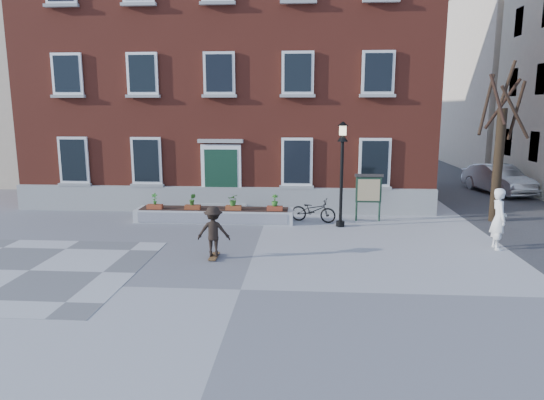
# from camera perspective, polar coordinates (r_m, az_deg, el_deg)

# --- Properties ---
(ground) EXTENTS (100.00, 100.00, 0.00)m
(ground) POSITION_cam_1_polar(r_m,az_deg,el_deg) (12.17, -3.72, -10.48)
(ground) COLOR #949396
(ground) RESTS_ON ground
(checker_patch) EXTENTS (6.00, 6.00, 0.01)m
(checker_patch) POSITION_cam_1_polar(r_m,az_deg,el_deg) (15.04, -26.66, -7.43)
(checker_patch) COLOR #5B5B5E
(checker_patch) RESTS_ON ground
(distant_building) EXTENTS (10.00, 12.00, 13.00)m
(distant_building) POSITION_cam_1_polar(r_m,az_deg,el_deg) (36.91, -28.79, 12.73)
(distant_building) COLOR beige
(distant_building) RESTS_ON ground
(bicycle) EXTENTS (1.88, 1.04, 0.94)m
(bicycle) POSITION_cam_1_polar(r_m,az_deg,el_deg) (19.03, 4.88, -1.21)
(bicycle) COLOR black
(bicycle) RESTS_ON ground
(parked_car) EXTENTS (2.58, 4.80, 1.50)m
(parked_car) POSITION_cam_1_polar(r_m,az_deg,el_deg) (27.96, 25.06, 2.25)
(parked_car) COLOR #AFB1B3
(parked_car) RESTS_ON ground
(bystander) EXTENTS (0.49, 0.73, 1.95)m
(bystander) POSITION_cam_1_polar(r_m,az_deg,el_deg) (16.84, 25.12, -2.02)
(bystander) COLOR white
(bystander) RESTS_ON ground
(brick_building) EXTENTS (18.40, 10.85, 12.60)m
(brick_building) POSITION_cam_1_polar(r_m,az_deg,el_deg) (25.53, -4.19, 15.01)
(brick_building) COLOR maroon
(brick_building) RESTS_ON ground
(planter_assembly) EXTENTS (6.20, 1.12, 1.15)m
(planter_assembly) POSITION_cam_1_polar(r_m,az_deg,el_deg) (19.19, -6.77, -1.64)
(planter_assembly) COLOR silver
(planter_assembly) RESTS_ON ground
(bare_tree) EXTENTS (1.83, 1.83, 6.16)m
(bare_tree) POSITION_cam_1_polar(r_m,az_deg,el_deg) (20.70, 25.17, 5.28)
(bare_tree) COLOR black
(bare_tree) RESTS_ON ground
(lamp_post) EXTENTS (0.40, 0.40, 3.93)m
(lamp_post) POSITION_cam_1_polar(r_m,az_deg,el_deg) (18.10, 8.24, 4.74)
(lamp_post) COLOR black
(lamp_post) RESTS_ON ground
(notice_board) EXTENTS (1.10, 0.16, 1.87)m
(notice_board) POSITION_cam_1_polar(r_m,az_deg,el_deg) (19.35, 11.30, 1.22)
(notice_board) COLOR #18301F
(notice_board) RESTS_ON ground
(skateboarder) EXTENTS (0.98, 0.78, 1.58)m
(skateboarder) POSITION_cam_1_polar(r_m,az_deg,el_deg) (14.43, -6.89, -3.69)
(skateboarder) COLOR brown
(skateboarder) RESTS_ON ground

